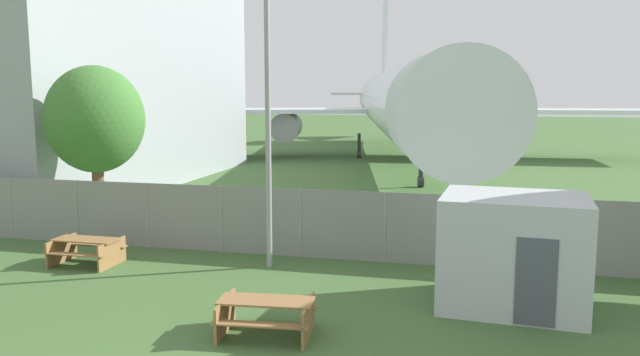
{
  "coord_description": "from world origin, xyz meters",
  "views": [
    {
      "loc": [
        4.87,
        -7.1,
        5.0
      ],
      "look_at": [
        -0.12,
        13.62,
        2.0
      ],
      "focal_mm": 35.0,
      "sensor_mm": 36.0,
      "label": 1
    }
  ],
  "objects_px": {
    "airplane": "(400,102)",
    "picnic_bench_near_cabin": "(266,313)",
    "tree_near_hangar": "(95,120)",
    "portable_cabin": "(513,252)",
    "picnic_bench_open_grass": "(86,248)"
  },
  "relations": [
    {
      "from": "picnic_bench_open_grass",
      "to": "tree_near_hangar",
      "type": "height_order",
      "value": "tree_near_hangar"
    },
    {
      "from": "portable_cabin",
      "to": "picnic_bench_near_cabin",
      "type": "xyz_separation_m",
      "value": [
        -5.01,
        -2.99,
        -0.83
      ]
    },
    {
      "from": "tree_near_hangar",
      "to": "picnic_bench_near_cabin",
      "type": "bearing_deg",
      "value": -41.45
    },
    {
      "from": "portable_cabin",
      "to": "picnic_bench_open_grass",
      "type": "distance_m",
      "value": 11.81
    },
    {
      "from": "picnic_bench_near_cabin",
      "to": "tree_near_hangar",
      "type": "bearing_deg",
      "value": 138.55
    },
    {
      "from": "airplane",
      "to": "picnic_bench_near_cabin",
      "type": "height_order",
      "value": "airplane"
    },
    {
      "from": "picnic_bench_open_grass",
      "to": "airplane",
      "type": "bearing_deg",
      "value": 78.98
    },
    {
      "from": "picnic_bench_near_cabin",
      "to": "tree_near_hangar",
      "type": "xyz_separation_m",
      "value": [
        -8.92,
        7.88,
        3.49
      ]
    },
    {
      "from": "tree_near_hangar",
      "to": "airplane",
      "type": "bearing_deg",
      "value": 72.67
    },
    {
      "from": "portable_cabin",
      "to": "picnic_bench_near_cabin",
      "type": "height_order",
      "value": "portable_cabin"
    },
    {
      "from": "picnic_bench_near_cabin",
      "to": "picnic_bench_open_grass",
      "type": "relative_size",
      "value": 1.12
    },
    {
      "from": "airplane",
      "to": "tree_near_hangar",
      "type": "height_order",
      "value": "airplane"
    },
    {
      "from": "airplane",
      "to": "portable_cabin",
      "type": "bearing_deg",
      "value": -0.24
    },
    {
      "from": "picnic_bench_open_grass",
      "to": "picnic_bench_near_cabin",
      "type": "bearing_deg",
      "value": -29.47
    },
    {
      "from": "portable_cabin",
      "to": "picnic_bench_open_grass",
      "type": "xyz_separation_m",
      "value": [
        -11.75,
        0.81,
        -0.83
      ]
    }
  ]
}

